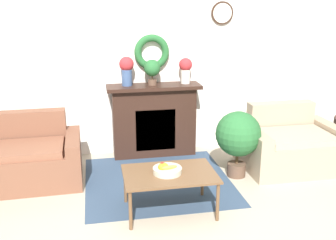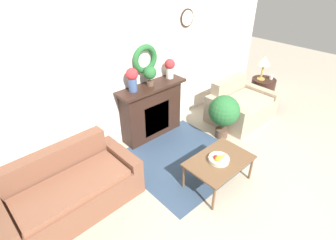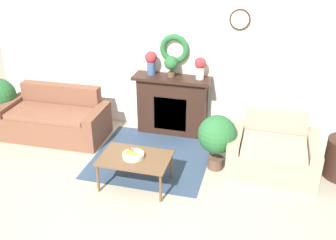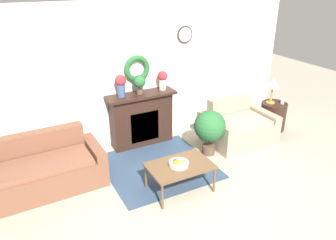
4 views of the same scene
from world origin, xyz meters
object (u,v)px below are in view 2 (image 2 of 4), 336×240
Objects in this scene: vase_on_mantel_right at (170,67)px; table_lamp at (264,61)px; vase_on_mantel_left at (132,78)px; fruit_bowl at (219,159)px; side_table_by_loveseat at (262,91)px; mug at (271,77)px; potted_plant_on_mantel at (150,74)px; potted_plant_floor_by_loveseat at (224,112)px; loveseat_right at (240,106)px; couch_left at (70,191)px; fireplace at (152,110)px; coffee_table at (219,162)px.

table_lamp is at bearing -16.57° from vase_on_mantel_right.
table_lamp is at bearing -12.19° from vase_on_mantel_left.
fruit_bowl is at bearing -109.34° from vase_on_mantel_right.
mug is at bearing -37.87° from side_table_by_loveseat.
potted_plant_on_mantel is (0.11, 1.68, 0.78)m from fruit_bowl.
vase_on_mantel_right is 0.42× the size of potted_plant_floor_by_loveseat.
vase_on_mantel_left is at bearing 159.71° from loveseat_right.
vase_on_mantel_left is at bearing 143.15° from potted_plant_floor_by_loveseat.
couch_left is 18.27× the size of mug.
fireplace reaches higher than potted_plant_floor_by_loveseat.
coffee_table is at bearing -153.76° from loveseat_right.
loveseat_right is (1.74, -0.79, -0.23)m from fireplace.
mug is at bearing 16.62° from coffee_table.
loveseat_right is 1.79m from vase_on_mantel_right.
side_table_by_loveseat is 1.67× the size of potted_plant_on_mantel.
loveseat_right is 12.99× the size of mug.
potted_plant_on_mantel is 1.52m from potted_plant_floor_by_loveseat.
table_lamp is (2.81, 1.04, 0.53)m from fruit_bowl.
loveseat_right is 2.09m from fruit_bowl.
vase_on_mantel_left is (-3.12, 0.71, 0.98)m from side_table_by_loveseat.
table_lamp is (4.62, -0.01, 0.71)m from couch_left.
couch_left is 3.32× the size of table_lamp.
side_table_by_loveseat is at bearing -14.46° from fireplace.
couch_left is 2.10m from fruit_bowl.
fireplace is 2.05m from couch_left.
loveseat_right is (3.68, -0.15, -0.01)m from couch_left.
table_lamp is at bearing 141.34° from side_table_by_loveseat.
vase_on_mantel_left is (-0.24, 1.70, 0.79)m from fruit_bowl.
side_table_by_loveseat is 3.02m from potted_plant_on_mantel.
fireplace is 0.84m from vase_on_mantel_left.
vase_on_mantel_left reaches higher than mug.
potted_plant_floor_by_loveseat is at bearing -46.38° from fireplace.
potted_plant_floor_by_loveseat is (-0.82, -0.18, 0.25)m from loveseat_right.
side_table_by_loveseat is (2.75, -0.71, -0.23)m from fireplace.
coffee_table is (-1.85, -0.90, 0.11)m from loveseat_right.
couch_left is at bearing 149.74° from fruit_bowl.
couch_left is at bearing 173.50° from potted_plant_floor_by_loveseat.
potted_plant_floor_by_loveseat is (1.03, 0.72, 0.14)m from coffee_table.
coffee_table is 3.02m from side_table_by_loveseat.
couch_left reaches higher than mug.
fireplace reaches higher than coffee_table.
fireplace is 1.34m from potted_plant_floor_by_loveseat.
fruit_bowl is (-1.88, -0.90, 0.19)m from loveseat_right.
vase_on_mantel_right is at bearing 163.43° from table_lamp.
vase_on_mantel_left is at bearing 179.15° from fireplace.
vase_on_mantel_right reaches higher than fireplace.
table_lamp is 2.33m from vase_on_mantel_right.
mug is at bearing -3.36° from couch_left.
loveseat_right is at bearing -171.67° from table_lamp.
vase_on_mantel_right is at bearing 2.37° from potted_plant_on_mantel.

